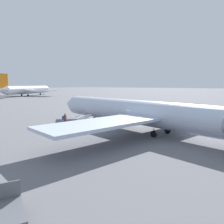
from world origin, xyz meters
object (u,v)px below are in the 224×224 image
object	(u,v)px
passenger	(65,119)
airplane_far_center	(27,90)
luggage_cart	(9,210)
airplane_main	(149,113)
boarding_stairs	(74,123)

from	to	relation	value
passenger	airplane_far_center	bearing A→B (deg)	71.81
passenger	luggage_cart	size ratio (longest dim) A/B	0.71
airplane_main	boarding_stairs	bearing A→B (deg)	23.44
luggage_cart	passenger	bearing A→B (deg)	-23.17
airplane_main	passenger	size ratio (longest dim) A/B	19.22
airplane_far_center	passenger	bearing A→B (deg)	-140.88
airplane_main	boarding_stairs	world-z (taller)	airplane_main
airplane_main	luggage_cart	world-z (taller)	airplane_main
passenger	luggage_cart	bearing A→B (deg)	-126.57
airplane_far_center	boarding_stairs	xyz separation A→B (m)	(-74.17, 37.42, -2.51)
passenger	airplane_main	bearing A→B (deg)	-60.70
boarding_stairs	luggage_cart	distance (m)	19.85
airplane_main	airplane_far_center	xyz separation A→B (m)	(83.75, -35.02, 0.71)
airplane_main	luggage_cart	distance (m)	17.79
airplane_main	passenger	bearing A→B (deg)	29.30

